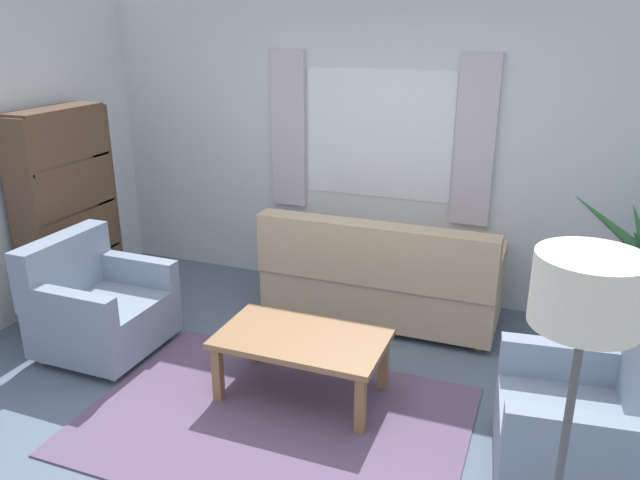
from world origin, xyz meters
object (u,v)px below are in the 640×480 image
object	(u,v)px
armchair_left	(97,306)
coffee_table	(302,344)
couch	(381,279)
standing_lamp	(582,331)
armchair_right	(589,426)
bookshelf	(71,221)

from	to	relation	value
armchair_left	coffee_table	xyz separation A→B (m)	(1.68, -0.02, 0.03)
couch	standing_lamp	distance (m)	3.15
armchair_left	standing_lamp	distance (m)	3.69
couch	armchair_right	world-z (taller)	couch
couch	standing_lamp	world-z (taller)	standing_lamp
couch	armchair_left	xyz separation A→B (m)	(-1.86, -1.24, -0.01)
couch	bookshelf	world-z (taller)	bookshelf
armchair_right	standing_lamp	bearing A→B (deg)	-16.18
armchair_right	bookshelf	size ratio (longest dim) A/B	0.54
bookshelf	standing_lamp	xyz separation A→B (m)	(3.96, -1.99, 0.68)
couch	armchair_left	bearing A→B (deg)	33.75
armchair_left	armchair_right	xyz separation A→B (m)	(3.43, -0.24, 0.00)
coffee_table	bookshelf	distance (m)	2.51
coffee_table	standing_lamp	bearing A→B (deg)	-40.94
coffee_table	armchair_left	bearing A→B (deg)	179.23
couch	coffee_table	bearing A→B (deg)	81.91
coffee_table	standing_lamp	size ratio (longest dim) A/B	0.64
armchair_left	bookshelf	distance (m)	1.03
bookshelf	armchair_right	bearing A→B (deg)	78.39
armchair_left	armchair_right	bearing A→B (deg)	-93.45
armchair_left	coffee_table	world-z (taller)	armchair_left
standing_lamp	armchair_left	bearing A→B (deg)	157.00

